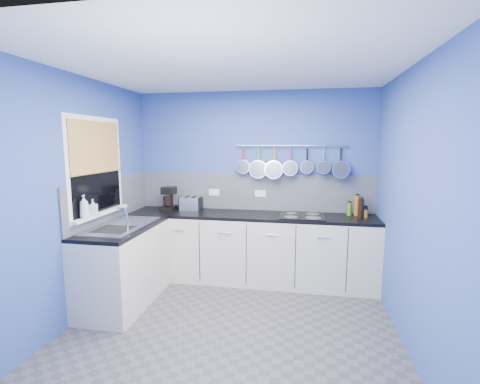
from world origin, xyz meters
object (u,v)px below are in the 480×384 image
(soap_bottle_a, at_px, (84,207))
(soap_bottle_b, at_px, (93,207))
(canister, at_px, (198,206))
(toaster, at_px, (191,204))
(coffee_maker, at_px, (169,199))
(hob, at_px, (302,216))
(paper_towel, at_px, (167,200))

(soap_bottle_a, xyz_separation_m, soap_bottle_b, (0.00, 0.15, -0.03))
(soap_bottle_a, distance_m, canister, 1.57)
(soap_bottle_a, height_order, toaster, soap_bottle_a)
(coffee_maker, bearing_deg, canister, 14.20)
(canister, height_order, hob, canister)
(coffee_maker, xyz_separation_m, toaster, (0.30, 0.04, -0.07))
(canister, distance_m, hob, 1.42)
(coffee_maker, bearing_deg, soap_bottle_b, -105.19)
(soap_bottle_a, distance_m, soap_bottle_b, 0.15)
(paper_towel, xyz_separation_m, canister, (0.44, 0.03, -0.07))
(coffee_maker, height_order, toaster, coffee_maker)
(paper_towel, bearing_deg, hob, -4.00)
(soap_bottle_a, distance_m, paper_towel, 1.37)
(coffee_maker, bearing_deg, soap_bottle_a, -103.10)
(soap_bottle_a, bearing_deg, paper_towel, 75.12)
(toaster, bearing_deg, coffee_maker, -177.09)
(coffee_maker, bearing_deg, hob, 1.28)
(soap_bottle_a, relative_size, hob, 0.43)
(soap_bottle_a, bearing_deg, coffee_maker, 72.85)
(paper_towel, height_order, hob, paper_towel)
(soap_bottle_b, distance_m, toaster, 1.37)
(soap_bottle_a, distance_m, hob, 2.51)
(soap_bottle_a, xyz_separation_m, paper_towel, (0.35, 1.31, -0.14))
(canister, bearing_deg, soap_bottle_a, -120.41)
(paper_towel, height_order, canister, paper_towel)
(soap_bottle_a, height_order, soap_bottle_b, soap_bottle_a)
(hob, bearing_deg, soap_bottle_a, -151.66)
(coffee_maker, distance_m, hob, 1.81)
(coffee_maker, xyz_separation_m, hob, (1.80, -0.09, -0.15))
(soap_bottle_a, height_order, canister, soap_bottle_a)
(paper_towel, relative_size, coffee_maker, 0.83)
(hob, bearing_deg, toaster, 175.06)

